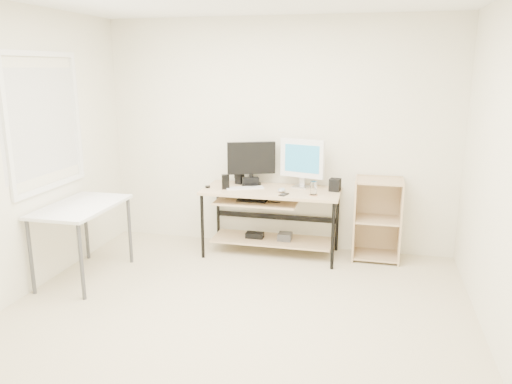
{
  "coord_description": "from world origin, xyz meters",
  "views": [
    {
      "loc": [
        1.06,
        -3.56,
        2.05
      ],
      "look_at": [
        -0.09,
        1.3,
        0.8
      ],
      "focal_mm": 35.0,
      "sensor_mm": 36.0,
      "label": 1
    }
  ],
  "objects_px": {
    "shelf_unit": "(377,218)",
    "black_monitor": "(251,161)",
    "audio_controller": "(225,182)",
    "side_table": "(81,213)",
    "white_imac": "(302,160)",
    "desk": "(269,208)"
  },
  "relations": [
    {
      "from": "shelf_unit",
      "to": "white_imac",
      "type": "xyz_separation_m",
      "value": [
        -0.84,
        0.01,
        0.61
      ]
    },
    {
      "from": "side_table",
      "to": "shelf_unit",
      "type": "distance_m",
      "value": 3.09
    },
    {
      "from": "white_imac",
      "to": "audio_controller",
      "type": "bearing_deg",
      "value": -146.58
    },
    {
      "from": "side_table",
      "to": "white_imac",
      "type": "distance_m",
      "value": 2.37
    },
    {
      "from": "audio_controller",
      "to": "side_table",
      "type": "bearing_deg",
      "value": -162.64
    },
    {
      "from": "desk",
      "to": "side_table",
      "type": "xyz_separation_m",
      "value": [
        -1.65,
        -1.06,
        0.13
      ]
    },
    {
      "from": "shelf_unit",
      "to": "desk",
      "type": "bearing_deg",
      "value": -172.23
    },
    {
      "from": "desk",
      "to": "white_imac",
      "type": "xyz_separation_m",
      "value": [
        0.33,
        0.17,
        0.52
      ]
    },
    {
      "from": "desk",
      "to": "side_table",
      "type": "bearing_deg",
      "value": -147.35
    },
    {
      "from": "audio_controller",
      "to": "desk",
      "type": "bearing_deg",
      "value": -9.98
    },
    {
      "from": "shelf_unit",
      "to": "black_monitor",
      "type": "xyz_separation_m",
      "value": [
        -1.41,
        -0.02,
        0.58
      ]
    },
    {
      "from": "black_monitor",
      "to": "side_table",
      "type": "bearing_deg",
      "value": -161.09
    },
    {
      "from": "side_table",
      "to": "audio_controller",
      "type": "height_order",
      "value": "audio_controller"
    },
    {
      "from": "desk",
      "to": "shelf_unit",
      "type": "xyz_separation_m",
      "value": [
        1.18,
        0.16,
        -0.09
      ]
    },
    {
      "from": "side_table",
      "to": "black_monitor",
      "type": "distance_m",
      "value": 1.89
    },
    {
      "from": "shelf_unit",
      "to": "black_monitor",
      "type": "bearing_deg",
      "value": -179.28
    },
    {
      "from": "shelf_unit",
      "to": "black_monitor",
      "type": "height_order",
      "value": "black_monitor"
    },
    {
      "from": "black_monitor",
      "to": "white_imac",
      "type": "distance_m",
      "value": 0.57
    },
    {
      "from": "black_monitor",
      "to": "audio_controller",
      "type": "bearing_deg",
      "value": -155.46
    },
    {
      "from": "shelf_unit",
      "to": "white_imac",
      "type": "bearing_deg",
      "value": 179.28
    },
    {
      "from": "desk",
      "to": "side_table",
      "type": "distance_m",
      "value": 1.97
    },
    {
      "from": "shelf_unit",
      "to": "white_imac",
      "type": "height_order",
      "value": "white_imac"
    }
  ]
}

